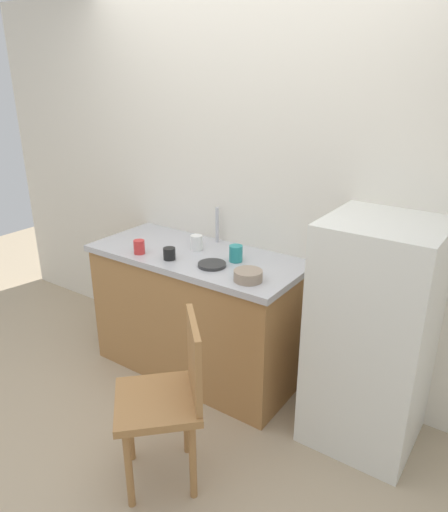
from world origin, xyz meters
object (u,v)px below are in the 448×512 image
(refrigerator, at_px, (372,336))
(cup_red, at_px, (139,247))
(hotplate, at_px, (212,265))
(cup_white, at_px, (197,243))
(cup_black, at_px, (169,254))
(chair, at_px, (170,395))
(cup_teal, at_px, (236,253))
(terracotta_bowl, at_px, (248,276))

(refrigerator, xyz_separation_m, cup_red, (-1.45, -0.24, 0.27))
(hotplate, bearing_deg, cup_white, 145.36)
(cup_black, xyz_separation_m, cup_white, (0.03, 0.23, 0.01))
(chair, height_order, hotplate, chair)
(cup_black, bearing_deg, cup_teal, 30.33)
(cup_teal, relative_size, cup_red, 1.13)
(hotplate, distance_m, cup_red, 0.52)
(hotplate, xyz_separation_m, cup_red, (-0.51, -0.09, 0.03))
(chair, distance_m, hotplate, 0.85)
(refrigerator, relative_size, hotplate, 7.53)
(hotplate, height_order, cup_red, cup_red)
(cup_red, bearing_deg, cup_white, 45.69)
(cup_white, distance_m, cup_red, 0.37)
(cup_teal, bearing_deg, hotplate, -115.85)
(refrigerator, bearing_deg, cup_black, -170.69)
(terracotta_bowl, bearing_deg, cup_red, -177.18)
(hotplate, xyz_separation_m, cup_teal, (0.07, 0.15, 0.04))
(cup_white, bearing_deg, cup_black, -98.45)
(terracotta_bowl, relative_size, cup_black, 2.13)
(hotplate, bearing_deg, terracotta_bowl, -10.49)
(chair, height_order, cup_red, cup_red)
(cup_teal, relative_size, cup_white, 1.03)
(hotplate, height_order, cup_teal, cup_teal)
(refrigerator, height_order, cup_red, refrigerator)
(hotplate, bearing_deg, cup_black, -168.25)
(cup_white, bearing_deg, hotplate, -34.64)
(cup_teal, bearing_deg, cup_white, 175.91)
(hotplate, distance_m, cup_black, 0.29)
(cup_teal, height_order, cup_white, cup_teal)
(refrigerator, distance_m, chair, 1.10)
(chair, bearing_deg, refrigerator, 96.46)
(chair, distance_m, terracotta_bowl, 0.77)
(terracotta_bowl, relative_size, cup_white, 1.65)
(terracotta_bowl, distance_m, hotplate, 0.29)
(refrigerator, relative_size, cup_black, 16.90)
(cup_white, bearing_deg, chair, -59.98)
(cup_white, bearing_deg, terracotta_bowl, -22.78)
(refrigerator, bearing_deg, hotplate, -171.42)
(hotplate, relative_size, cup_red, 1.91)
(chair, distance_m, cup_teal, 0.97)
(terracotta_bowl, bearing_deg, cup_white, 157.22)
(refrigerator, bearing_deg, cup_red, -170.81)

